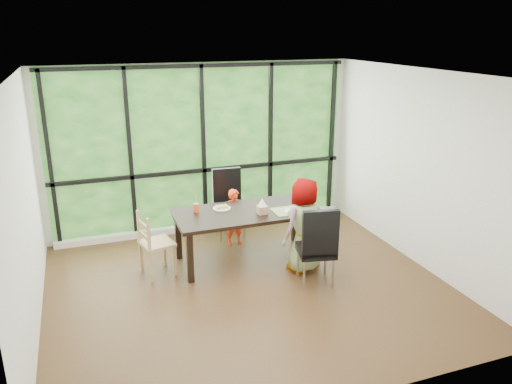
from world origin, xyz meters
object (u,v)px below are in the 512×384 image
Objects in this scene: chair_interior_leather at (316,245)px; child_toddler at (235,217)px; plate_far at (222,208)px; child_older at (302,225)px; chair_window_leather at (230,204)px; plate_near at (292,211)px; white_mug at (306,200)px; green_cup at (307,205)px; orange_cup at (196,208)px; dining_table at (247,235)px; chair_end_beech at (157,243)px; tissue_box at (262,210)px.

chair_interior_leather is 1.22× the size of child_toddler.
child_toddler is 0.58m from plate_far.
chair_window_leather is at bearing -88.30° from child_older.
plate_far is 1.00m from plate_near.
plate_far is 3.24× the size of white_mug.
child_older reaches higher than green_cup.
child_toddler reaches higher than orange_cup.
chair_interior_leather is 4.94× the size of plate_near.
white_mug reaches higher than dining_table.
green_cup is at bearing -113.39° from white_mug.
child_older is 6.00× the size of plate_near.
plate_near is at bearing 179.13° from green_cup.
chair_interior_leather is 2.12m from chair_end_beech.
green_cup is at bearing -93.03° from chair_interior_leather.
chair_end_beech reaches higher than dining_table.
chair_interior_leather is 1.49m from plate_far.
chair_window_leather is 0.35m from child_toddler.
dining_table is 16.67× the size of orange_cup.
orange_cup is 0.93× the size of tissue_box.
plate_far is (-0.33, -0.72, 0.22)m from chair_window_leather.
dining_table is 0.86m from child_older.
plate_far is 1.25m from white_mug.
chair_interior_leather is at bearing -129.68° from chair_end_beech.
orange_cup is (-0.70, -0.72, 0.27)m from chair_window_leather.
plate_far is at bearing 141.91° from tissue_box.
tissue_box is (-0.65, 0.07, -0.01)m from green_cup.
white_mug is (0.34, 0.26, 0.03)m from plate_near.
child_toddler is (-0.02, -0.34, -0.10)m from chair_window_leather.
child_toddler is at bearing 102.53° from tissue_box.
tissue_box is (-0.42, 0.07, 0.05)m from plate_near.
orange_cup is 0.94× the size of green_cup.
dining_table is at bearing 134.49° from tissue_box.
green_cup is (0.20, 0.71, 0.27)m from chair_interior_leather.
chair_interior_leather is at bearing -57.17° from dining_table.
child_toddler is 0.85m from tissue_box.
child_older is 10.75× the size of orange_cup.
child_toddler is 6.76× the size of tissue_box.
child_older is at bearing -30.14° from orange_cup.
white_mug is (0.12, 0.27, -0.03)m from green_cup.
child_older reaches higher than white_mug.
plate_far is 1.21m from green_cup.
chair_interior_leather is 0.82× the size of child_older.
green_cup is (0.79, -1.16, 0.27)m from chair_window_leather.
plate_near is at bearing -75.27° from chair_interior_leather.
green_cup is (2.09, -0.24, 0.36)m from chair_end_beech.
plate_near is at bearing -59.65° from chair_window_leather.
plate_far is 1.92× the size of tissue_box.
plate_near is at bearing -110.26° from chair_end_beech.
child_toddler is at bearing 90.00° from dining_table.
dining_table is at bearing -92.54° from child_toddler.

